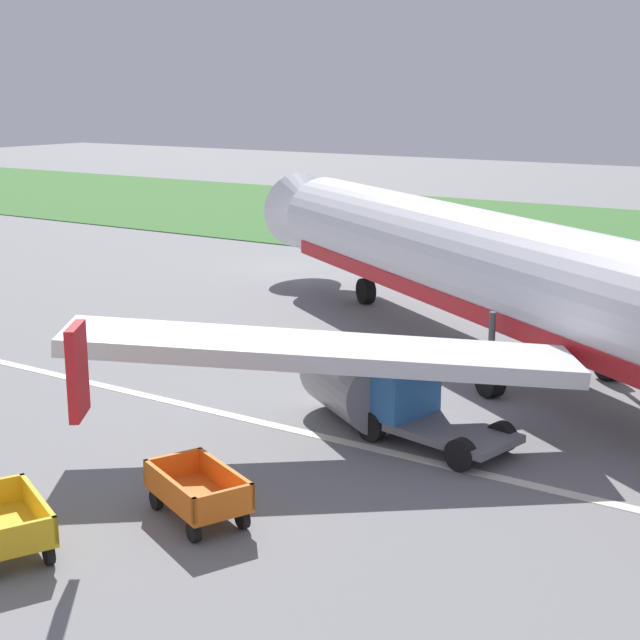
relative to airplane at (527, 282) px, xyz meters
The scene contains 5 objects.
apron_stripe 9.73m from the airplane, 116.45° to the right, with size 120.00×0.36×0.01m, color silver.
airplane is the anchor object (origin of this frame).
baggage_cart_fourth_in_row 17.75m from the airplane, 102.89° to the right, with size 3.52×2.34×1.07m.
baggage_cart_far_end 14.20m from the airplane, 97.19° to the right, with size 3.55×2.28×1.07m.
service_truck_beside_carts 7.32m from the airplane, 93.11° to the right, with size 4.66×2.73×2.10m.
Camera 1 is at (15.11, -5.97, 8.98)m, focal length 54.25 mm.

